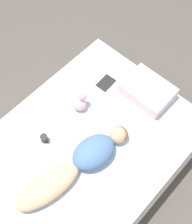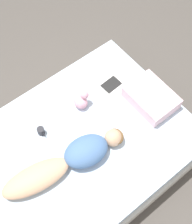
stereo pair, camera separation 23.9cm
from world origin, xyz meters
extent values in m
plane|color=#4C4742|center=(0.00, 0.00, 0.00)|extent=(12.00, 12.00, 0.00)
cube|color=beige|center=(0.00, 0.00, 0.15)|extent=(1.73, 2.25, 0.30)
cube|color=silver|center=(0.00, 0.00, 0.38)|extent=(1.67, 2.19, 0.15)
ellipsoid|color=tan|center=(0.07, -0.56, 0.52)|extent=(0.38, 0.70, 0.15)
ellipsoid|color=#476B9E|center=(0.15, -0.05, 0.55)|extent=(0.38, 0.49, 0.20)
ellipsoid|color=brown|center=(0.21, 0.27, 0.54)|extent=(0.20, 0.19, 0.10)
sphere|color=tan|center=(0.20, 0.25, 0.54)|extent=(0.17, 0.17, 0.17)
cube|color=white|center=(-0.55, 0.66, 0.45)|extent=(0.24, 0.31, 0.01)
cube|color=white|center=(-0.33, 0.67, 0.45)|extent=(0.24, 0.31, 0.01)
cube|color=black|center=(-0.33, 0.67, 0.46)|extent=(0.16, 0.21, 0.00)
cylinder|color=#232328|center=(-0.32, -0.26, 0.49)|extent=(0.07, 0.07, 0.09)
cylinder|color=black|center=(-0.32, -0.26, 0.53)|extent=(0.06, 0.06, 0.01)
torus|color=#232328|center=(-0.28, -0.26, 0.49)|extent=(0.05, 0.01, 0.05)
ellipsoid|color=#DB9EB2|center=(-0.33, 0.25, 0.52)|extent=(0.15, 0.14, 0.13)
sphere|color=#DB9EB2|center=(-0.33, 0.31, 0.61)|extent=(0.09, 0.09, 0.09)
cube|color=beige|center=(0.10, 0.86, 0.52)|extent=(0.51, 0.39, 0.15)
camera|label=1|loc=(0.91, -0.84, 3.32)|focal=50.00mm
camera|label=2|loc=(1.08, -0.67, 3.32)|focal=50.00mm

